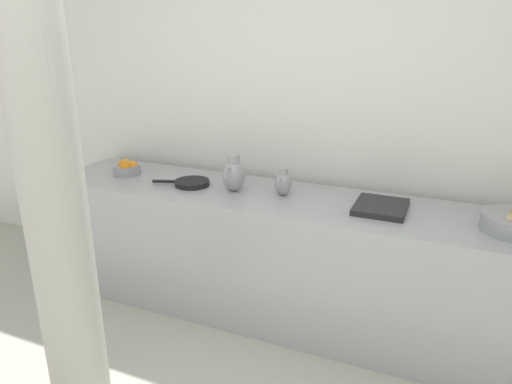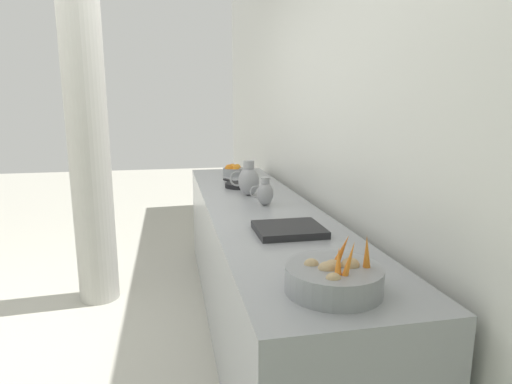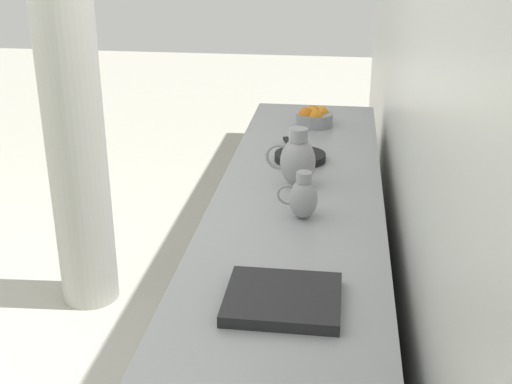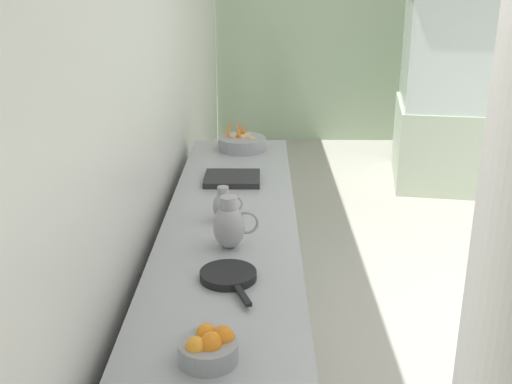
{
  "view_description": "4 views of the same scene",
  "coord_description": "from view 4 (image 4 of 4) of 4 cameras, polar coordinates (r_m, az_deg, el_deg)",
  "views": [
    {
      "loc": [
        1.2,
        0.95,
        1.9
      ],
      "look_at": [
        -1.35,
        -0.14,
        0.93
      ],
      "focal_mm": 33.09,
      "sensor_mm": 36.0,
      "label": 1
    },
    {
      "loc": [
        -0.92,
        2.63,
        1.51
      ],
      "look_at": [
        -1.49,
        -0.14,
        0.94
      ],
      "focal_mm": 29.96,
      "sensor_mm": 36.0,
      "label": 2
    },
    {
      "loc": [
        -1.66,
        2.31,
        1.93
      ],
      "look_at": [
        -1.36,
        0.06,
        1.0
      ],
      "focal_mm": 47.12,
      "sensor_mm": 36.0,
      "label": 3
    },
    {
      "loc": [
        -1.33,
        -3.02,
        2.11
      ],
      "look_at": [
        -1.36,
        0.15,
        0.96
      ],
      "focal_mm": 43.64,
      "sensor_mm": 36.0,
      "label": 4
    }
  ],
  "objects": [
    {
      "name": "vegetable_colander",
      "position": [
        4.49,
        -1.31,
        4.52
      ],
      "size": [
        0.34,
        0.34,
        0.22
      ],
      "color": "gray",
      "rests_on": "prep_counter"
    },
    {
      "name": "skillet_on_counter",
      "position": [
        2.64,
        -2.53,
        -7.66
      ],
      "size": [
        0.24,
        0.38,
        0.03
      ],
      "color": "black",
      "rests_on": "prep_counter"
    },
    {
      "name": "tile_wall_left",
      "position": [
        3.56,
        -9.64,
        9.75
      ],
      "size": [
        0.1,
        8.71,
        3.0
      ],
      "primitive_type": "cube",
      "color": "silver",
      "rests_on": "ground_plane"
    },
    {
      "name": "prep_counter",
      "position": [
        3.4,
        -2.33,
        -9.63
      ],
      "size": [
        0.69,
        3.27,
        0.87
      ],
      "primitive_type": "cube",
      "color": "#9EA0A5",
      "rests_on": "ground_plane"
    },
    {
      "name": "counter_sink_basin",
      "position": [
        3.82,
        -2.19,
        1.24
      ],
      "size": [
        0.34,
        0.3,
        0.04
      ],
      "primitive_type": "cube",
      "color": "#232326",
      "rests_on": "prep_counter"
    },
    {
      "name": "metal_pitcher_short",
      "position": [
        3.21,
        -2.98,
        -1.23
      ],
      "size": [
        0.16,
        0.11,
        0.18
      ],
      "color": "#939399",
      "rests_on": "prep_counter"
    },
    {
      "name": "glass_block_booth",
      "position": [
        6.63,
        18.51,
        9.17
      ],
      "size": [
        1.48,
        1.43,
        2.02
      ],
      "color": "#B7C6AD",
      "rests_on": "ground_plane"
    },
    {
      "name": "metal_pitcher_tall",
      "position": [
        2.89,
        -2.43,
        -3.02
      ],
      "size": [
        0.21,
        0.15,
        0.25
      ],
      "color": "#939399",
      "rests_on": "prep_counter"
    },
    {
      "name": "orange_bowl",
      "position": [
        2.13,
        -4.32,
        -13.97
      ],
      "size": [
        0.2,
        0.2,
        0.11
      ],
      "color": "gray",
      "rests_on": "prep_counter"
    },
    {
      "name": "ground_plane",
      "position": [
        3.91,
        20.98,
        -14.24
      ],
      "size": [
        15.68,
        15.68,
        0.0
      ],
      "primitive_type": "plane",
      "color": "#ADAA9E"
    }
  ]
}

